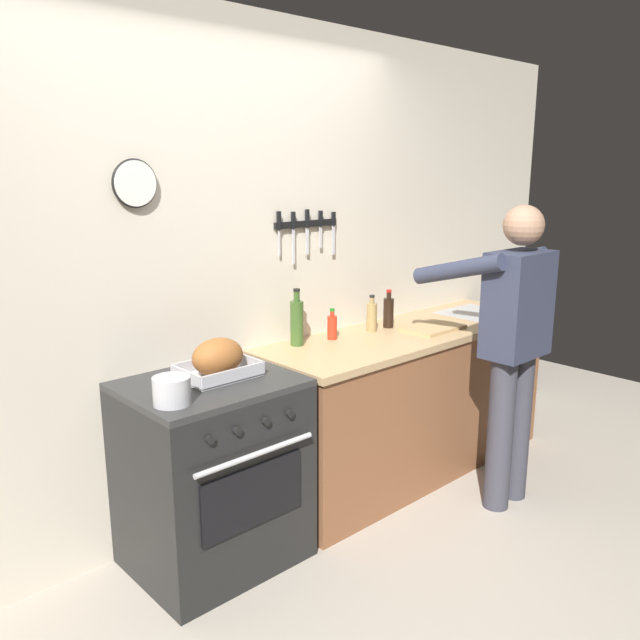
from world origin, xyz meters
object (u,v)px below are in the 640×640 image
at_px(bottle_vinegar, 372,316).
at_px(roasting_pan, 218,360).
at_px(person_cook, 512,338).
at_px(bottle_hot_sauce, 332,327).
at_px(bottle_olive_oil, 297,322).
at_px(cutting_board, 433,328).
at_px(stove, 213,472).
at_px(bottle_soy_sauce, 388,312).
at_px(saucepan, 172,391).

bearing_deg(bottle_vinegar, roasting_pan, -174.61).
xyz_separation_m(person_cook, bottle_hot_sauce, (-0.59, 0.78, 0.02)).
bearing_deg(bottle_olive_oil, cutting_board, -18.84).
height_order(roasting_pan, bottle_vinegar, bottle_vinegar).
distance_m(stove, bottle_soy_sauce, 1.47).
bearing_deg(stove, person_cook, -22.32).
bearing_deg(bottle_vinegar, bottle_olive_oil, 173.22).
bearing_deg(person_cook, bottle_olive_oil, 34.53).
bearing_deg(bottle_olive_oil, person_cook, -44.82).
height_order(cutting_board, bottle_hot_sauce, bottle_hot_sauce).
distance_m(bottle_hot_sauce, bottle_vinegar, 0.30).
relative_size(person_cook, bottle_vinegar, 7.62).
bearing_deg(bottle_olive_oil, roasting_pan, -164.69).
xyz_separation_m(roasting_pan, saucepan, (-0.34, -0.17, -0.03)).
height_order(bottle_olive_oil, bottle_soy_sauce, bottle_olive_oil).
bearing_deg(cutting_board, bottle_olive_oil, 161.16).
height_order(saucepan, bottle_hot_sauce, bottle_hot_sauce).
bearing_deg(bottle_soy_sauce, roasting_pan, -175.41).
relative_size(stove, roasting_pan, 2.56).
height_order(person_cook, cutting_board, person_cook).
relative_size(stove, bottle_hot_sauce, 5.10).
distance_m(saucepan, bottle_olive_oil, 1.02).
height_order(stove, person_cook, person_cook).
bearing_deg(bottle_olive_oil, bottle_soy_sauce, -5.73).
distance_m(stove, cutting_board, 1.59).
bearing_deg(person_cook, bottle_soy_sauce, 0.75).
height_order(person_cook, bottle_soy_sauce, person_cook).
relative_size(cutting_board, bottle_hot_sauce, 2.04).
height_order(bottle_vinegar, bottle_soy_sauce, bottle_soy_sauce).
bearing_deg(stove, bottle_soy_sauce, 5.36).
bearing_deg(roasting_pan, bottle_hot_sauce, 8.90).
height_order(stove, cutting_board, cutting_board).
height_order(person_cook, roasting_pan, person_cook).
height_order(stove, bottle_vinegar, bottle_vinegar).
bearing_deg(bottle_vinegar, saucepan, -169.47).
bearing_deg(bottle_hot_sauce, roasting_pan, -171.10).
distance_m(saucepan, bottle_soy_sauce, 1.66).
distance_m(person_cook, bottle_soy_sauce, 0.77).
height_order(saucepan, bottle_vinegar, bottle_vinegar).
distance_m(stove, person_cook, 1.71).
height_order(stove, saucepan, saucepan).
relative_size(roasting_pan, saucepan, 2.26).
xyz_separation_m(stove, bottle_soy_sauce, (1.36, 0.13, 0.55)).
height_order(saucepan, cutting_board, saucepan).
distance_m(cutting_board, bottle_olive_oil, 0.88).
distance_m(roasting_pan, bottle_soy_sauce, 1.30).
relative_size(bottle_olive_oil, bottle_soy_sauce, 1.35).
height_order(cutting_board, bottle_olive_oil, bottle_olive_oil).
bearing_deg(roasting_pan, stove, -160.21).
distance_m(person_cook, saucepan, 1.85).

